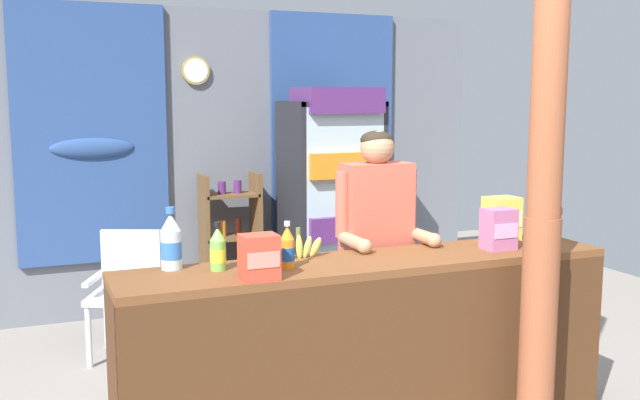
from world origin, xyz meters
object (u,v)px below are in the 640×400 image
object	(u,v)px
drink_fridge	(332,191)
banana_bunch	(299,247)
bottle_shelf_rack	(231,241)
soda_bottle_orange_soda	(287,249)
soda_bottle_lime_soda	(218,250)
snack_box_crackers	(259,257)
shopkeeper	(377,236)
snack_box_instant_noodle	(502,218)
plastic_lawn_chair	(127,285)
snack_box_wafer	(499,229)
timber_post	(543,228)
soda_bottle_water	(171,243)
stall_counter	(379,340)

from	to	relation	value
drink_fridge	banana_bunch	size ratio (longest dim) A/B	6.86
bottle_shelf_rack	soda_bottle_orange_soda	world-z (taller)	soda_bottle_orange_soda
soda_bottle_lime_soda	snack_box_crackers	bearing A→B (deg)	-62.17
bottle_shelf_rack	soda_bottle_orange_soda	xyz separation A→B (m)	(-0.41, -2.52, 0.46)
shopkeeper	snack_box_instant_noodle	size ratio (longest dim) A/B	6.54
bottle_shelf_rack	plastic_lawn_chair	distance (m)	1.15
drink_fridge	soda_bottle_lime_soda	world-z (taller)	drink_fridge
drink_fridge	snack_box_wafer	bearing A→B (deg)	-89.66
timber_post	snack_box_crackers	bearing A→B (deg)	169.63
plastic_lawn_chair	soda_bottle_water	world-z (taller)	soda_bottle_water
stall_counter	drink_fridge	distance (m)	2.44
snack_box_instant_noodle	snack_box_wafer	size ratio (longest dim) A/B	1.11
plastic_lawn_chair	snack_box_crackers	size ratio (longest dim) A/B	4.22
soda_bottle_lime_soda	snack_box_instant_noodle	world-z (taller)	snack_box_instant_noodle
drink_fridge	plastic_lawn_chair	distance (m)	1.82
bottle_shelf_rack	snack_box_crackers	distance (m)	2.77
soda_bottle_water	snack_box_instant_noodle	world-z (taller)	soda_bottle_water
snack_box_wafer	snack_box_crackers	xyz separation A→B (m)	(-1.38, -0.14, -0.01)
drink_fridge	snack_box_crackers	xyz separation A→B (m)	(-1.37, -2.36, 0.05)
bottle_shelf_rack	shopkeeper	world-z (taller)	shopkeeper
shopkeeper	snack_box_wafer	size ratio (longest dim) A/B	7.25
soda_bottle_water	soda_bottle_orange_soda	bearing A→B (deg)	-21.06
bottle_shelf_rack	plastic_lawn_chair	size ratio (longest dim) A/B	1.36
banana_bunch	snack_box_crackers	bearing A→B (deg)	-133.23
stall_counter	plastic_lawn_chair	size ratio (longest dim) A/B	2.98
plastic_lawn_chair	soda_bottle_lime_soda	xyz separation A→B (m)	(0.21, -1.75, 0.58)
timber_post	soda_bottle_water	size ratio (longest dim) A/B	8.11
soda_bottle_orange_soda	stall_counter	bearing A→B (deg)	-9.63
timber_post	shopkeeper	distance (m)	0.96
snack_box_wafer	banana_bunch	world-z (taller)	snack_box_wafer
bottle_shelf_rack	soda_bottle_lime_soda	xyz separation A→B (m)	(-0.72, -2.43, 0.46)
timber_post	soda_bottle_lime_soda	xyz separation A→B (m)	(-1.48, 0.49, -0.09)
drink_fridge	soda_bottle_lime_soda	bearing A→B (deg)	-125.20
drink_fridge	bottle_shelf_rack	distance (m)	0.93
banana_bunch	drink_fridge	bearing A→B (deg)	62.51
timber_post	soda_bottle_orange_soda	size ratio (longest dim) A/B	10.59
soda_bottle_water	timber_post	bearing A→B (deg)	-19.51
soda_bottle_orange_soda	timber_post	bearing A→B (deg)	-18.82
drink_fridge	soda_bottle_lime_soda	distance (m)	2.60
plastic_lawn_chair	snack_box_crackers	world-z (taller)	snack_box_crackers
soda_bottle_water	shopkeeper	bearing A→B (deg)	10.64
bottle_shelf_rack	plastic_lawn_chair	bearing A→B (deg)	-143.79
shopkeeper	soda_bottle_orange_soda	distance (m)	0.81
shopkeeper	plastic_lawn_chair	bearing A→B (deg)	130.46
stall_counter	shopkeeper	size ratio (longest dim) A/B	1.60
soda_bottle_orange_soda	drink_fridge	bearing A→B (deg)	61.87
plastic_lawn_chair	snack_box_wafer	xyz separation A→B (m)	(1.71, -1.86, 0.59)
shopkeeper	banana_bunch	world-z (taller)	shopkeeper
snack_box_crackers	drink_fridge	bearing A→B (deg)	59.89
drink_fridge	banana_bunch	distance (m)	2.28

